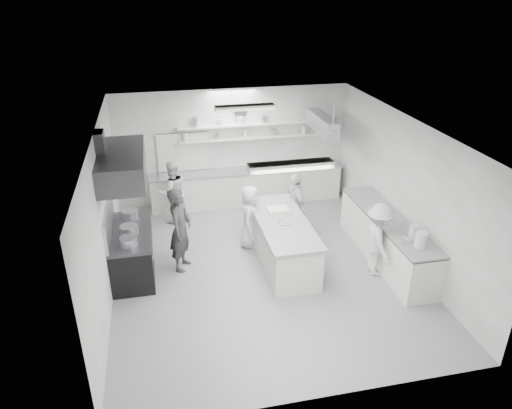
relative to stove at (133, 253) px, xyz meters
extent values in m
cube|color=#93939D|center=(2.60, -0.40, -0.46)|extent=(6.00, 7.00, 0.02)
cube|color=white|center=(2.60, -0.40, 2.56)|extent=(6.00, 7.00, 0.02)
cube|color=white|center=(2.60, 3.10, 1.05)|extent=(6.00, 0.04, 3.00)
cube|color=white|center=(2.60, -3.90, 1.05)|extent=(6.00, 0.04, 3.00)
cube|color=white|center=(-0.40, -0.40, 1.05)|extent=(0.04, 7.00, 3.00)
cube|color=white|center=(5.60, -0.40, 1.05)|extent=(0.04, 7.00, 3.00)
cube|color=black|center=(0.00, 0.00, 0.00)|extent=(0.80, 1.80, 0.90)
cube|color=#39393D|center=(0.00, 0.00, 1.90)|extent=(0.85, 2.00, 0.50)
cube|color=silver|center=(2.90, 2.80, 0.01)|extent=(5.00, 0.60, 0.92)
cube|color=silver|center=(3.30, 2.97, 1.30)|extent=(4.20, 0.26, 0.04)
cube|color=silver|center=(3.30, 2.97, 1.65)|extent=(4.20, 0.26, 0.04)
cube|color=black|center=(1.30, 3.08, 1.00)|extent=(1.30, 0.04, 1.00)
cylinder|color=white|center=(2.80, 3.06, 2.00)|extent=(0.32, 0.05, 0.32)
cube|color=silver|center=(5.25, -0.60, 0.02)|extent=(0.74, 3.30, 0.94)
cube|color=#ACAFB6|center=(4.60, 2.00, 1.85)|extent=(0.30, 1.60, 0.40)
cube|color=silver|center=(2.60, -2.20, 2.49)|extent=(1.30, 0.25, 0.10)
cube|color=silver|center=(2.60, 1.40, 2.49)|extent=(1.30, 0.25, 0.10)
cube|color=silver|center=(3.05, -0.25, 0.01)|extent=(0.94, 2.51, 0.92)
cylinder|color=#ACAFB6|center=(0.00, -0.13, 0.57)|extent=(0.34, 0.34, 0.22)
imported|color=#323232|center=(0.98, -0.03, 0.44)|extent=(0.65, 0.76, 1.78)
imported|color=silver|center=(0.93, 2.11, 0.34)|extent=(0.91, 0.80, 1.58)
imported|color=silver|center=(2.54, 0.57, 0.27)|extent=(0.71, 0.83, 1.43)
imported|color=silver|center=(3.63, 0.82, 0.32)|extent=(0.49, 0.95, 1.54)
imported|color=silver|center=(4.81, -1.06, 0.32)|extent=(0.68, 1.05, 1.54)
imported|color=#ACAFB6|center=(3.07, -0.34, 0.50)|extent=(0.28, 0.28, 0.06)
imported|color=silver|center=(3.27, 0.23, 0.50)|extent=(0.25, 0.25, 0.06)
imported|color=silver|center=(5.05, -1.51, 0.52)|extent=(0.26, 0.26, 0.06)
camera|label=1|loc=(0.70, -8.58, 5.01)|focal=33.41mm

